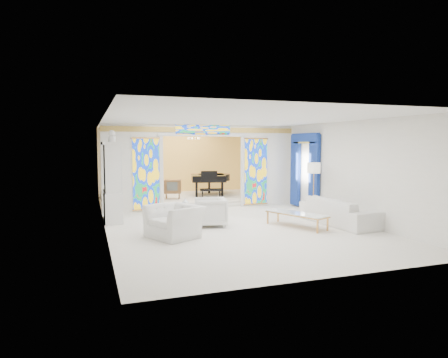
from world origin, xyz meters
name	(u,v)px	position (x,y,z in m)	size (l,w,h in m)	color
floor	(220,218)	(0.00, 0.00, 0.00)	(12.00, 12.00, 0.00)	beige
ceiling	(220,122)	(0.00, 0.00, 3.00)	(7.00, 12.00, 0.02)	white
wall_back	(179,162)	(0.00, 6.00, 1.50)	(7.00, 0.02, 3.00)	silver
wall_front	(331,192)	(0.00, -6.00, 1.50)	(7.00, 0.02, 3.00)	silver
wall_left	(103,173)	(-3.50, 0.00, 1.50)	(0.02, 12.00, 3.00)	silver
wall_right	(318,168)	(3.50, 0.00, 1.50)	(0.02, 12.00, 3.00)	silver
partition_wall	(203,163)	(0.00, 2.00, 1.65)	(7.00, 0.22, 3.00)	silver
stained_glass_left	(146,174)	(-2.03, 1.89, 1.30)	(0.90, 0.04, 2.40)	gold
stained_glass_right	(256,171)	(2.03, 1.89, 1.30)	(0.90, 0.04, 2.40)	gold
stained_glass_transom	(203,130)	(0.00, 1.89, 2.82)	(2.00, 0.04, 0.34)	gold
alcove_platform	(189,198)	(0.00, 4.10, 0.09)	(6.80, 3.80, 0.18)	beige
gold_curtain_back	(179,162)	(0.00, 5.88, 1.50)	(6.70, 0.10, 2.90)	#FFC358
chandelier	(194,138)	(0.20, 4.00, 2.55)	(0.48, 0.48, 0.30)	#C58A45
blue_drapes	(305,165)	(3.40, 0.70, 1.58)	(0.14, 1.85, 2.65)	navy
china_cabinet	(112,182)	(-3.22, 0.60, 1.17)	(0.56, 1.46, 2.72)	silver
armchair_left	(174,221)	(-1.90, -2.11, 0.40)	(1.23, 1.07, 0.80)	silver
armchair_right	(211,212)	(-0.65, -1.10, 0.40)	(0.86, 0.88, 0.80)	white
sofa	(339,211)	(2.95, -2.07, 0.38)	(2.59, 1.01, 0.76)	white
side_table	(185,214)	(-1.45, -1.39, 0.44)	(0.60, 0.60, 0.67)	silver
vase	(185,202)	(-1.45, -1.39, 0.77)	(0.19, 0.19, 0.20)	silver
coffee_table	(296,214)	(1.57, -2.03, 0.37)	(1.25, 1.90, 0.41)	white
floor_lamp	(314,171)	(2.97, -0.62, 1.47)	(0.42, 0.42, 1.72)	#C58A45
grand_piano	(211,178)	(1.01, 4.29, 0.89)	(1.99, 2.72, 1.05)	black
tv_console	(173,187)	(-0.79, 3.50, 0.66)	(0.74, 0.60, 0.74)	brown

